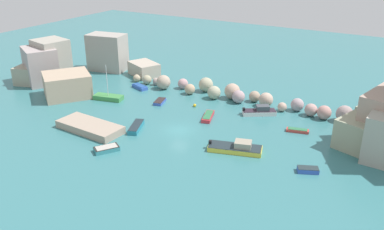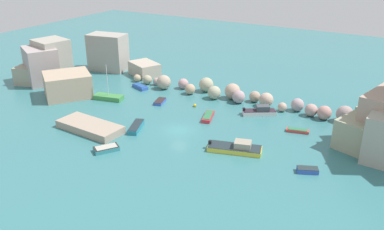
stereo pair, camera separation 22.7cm
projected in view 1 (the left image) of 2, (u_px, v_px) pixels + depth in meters
cove_water at (179, 130)px, 58.61m from camera, size 160.00×160.00×0.00m
cliff_headland_left at (66, 65)px, 78.32m from camera, size 22.60×24.45×7.80m
rock_breakwater at (240, 95)px, 68.59m from camera, size 41.89×5.21×2.66m
stone_dock at (90, 127)px, 58.38m from camera, size 10.04×4.63×1.06m
channel_buoy at (195, 105)px, 66.75m from camera, size 0.50×0.50×0.50m
moored_boat_0 at (237, 148)px, 52.63m from camera, size 7.20×4.17×1.48m
moored_boat_1 at (260, 111)px, 63.66m from camera, size 5.21×4.21×1.50m
moored_boat_2 at (136, 127)px, 58.81m from camera, size 2.85×4.57×0.71m
moored_boat_3 at (140, 87)px, 74.94m from camera, size 3.61×2.42×0.67m
moored_boat_4 at (108, 97)px, 69.72m from camera, size 5.21×2.99×6.09m
moored_boat_5 at (308, 170)px, 47.94m from camera, size 2.67×2.02×0.60m
moored_boat_6 at (298, 130)px, 58.03m from camera, size 3.25×1.70×0.46m
moored_boat_7 at (208, 116)px, 62.46m from camera, size 2.44×4.33×0.61m
moored_boat_8 at (107, 149)px, 52.75m from camera, size 3.04×3.49×0.60m
moored_boat_9 at (160, 102)px, 68.31m from camera, size 2.03×3.10×0.51m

